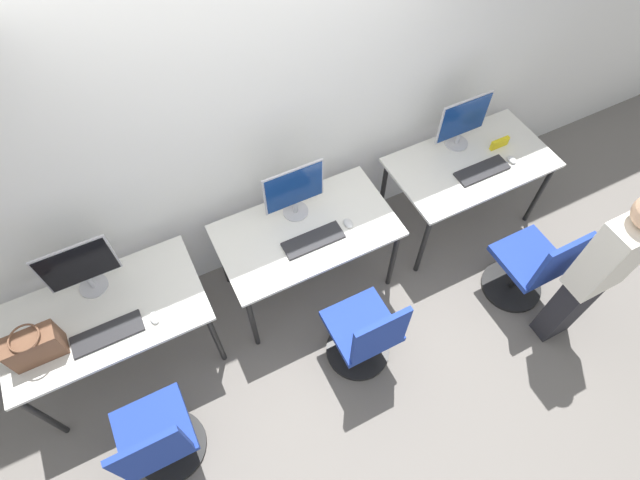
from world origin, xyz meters
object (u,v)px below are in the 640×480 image
mouse_left (154,318)px  monitor_center (294,191)px  monitor_right (463,121)px  mouse_center (348,223)px  keyboard_right (482,171)px  keyboard_center (313,240)px  office_chair_left (159,442)px  office_chair_center (365,336)px  monitor_left (80,268)px  office_chair_right (531,268)px  handbag (34,346)px  keyboard_left (108,334)px  mouse_right (512,160)px  person_right (599,271)px

mouse_left → monitor_center: 1.23m
monitor_right → mouse_center: bearing=-164.9°
mouse_center → keyboard_right: 1.16m
mouse_center → keyboard_center: bearing=-177.0°
office_chair_left → monitor_center: monitor_center is taller
office_chair_center → keyboard_center: bearing=96.0°
monitor_left → monitor_right: (2.89, -0.00, 0.00)m
monitor_left → keyboard_right: monitor_left is taller
office_chair_left → office_chair_right: size_ratio=1.00×
mouse_center → handbag: 2.11m
keyboard_left → keyboard_center: size_ratio=1.00×
mouse_center → office_chair_center: office_chair_center is taller
keyboard_right → office_chair_right: bearing=-88.4°
keyboard_center → mouse_center: (0.28, 0.02, 0.01)m
office_chair_center → mouse_right: 1.80m
handbag → office_chair_left: bearing=-58.9°
monitor_right → person_right: 1.44m
monitor_center → mouse_left: bearing=-162.3°
keyboard_center → office_chair_left: bearing=-154.0°
monitor_center → mouse_right: monitor_center is taller
keyboard_center → mouse_right: bearing=-0.7°
office_chair_left → monitor_right: 3.09m
mouse_center → monitor_right: size_ratio=0.20×
keyboard_left → handbag: (-0.38, 0.05, 0.11)m
mouse_right → person_right: 1.11m
keyboard_center → mouse_center: mouse_center is taller
monitor_right → monitor_left: bearing=180.0°
keyboard_left → monitor_left: bearing=90.0°
mouse_left → office_chair_center: office_chair_center is taller
keyboard_center → mouse_right: 1.72m
monitor_center → person_right: person_right is taller
monitor_left → person_right: (2.94, -1.44, -0.12)m
mouse_left → handbag: size_ratio=0.30×
monitor_left → monitor_center: same height
keyboard_left → mouse_left: size_ratio=4.82×
mouse_left → keyboard_right: size_ratio=0.21×
mouse_right → keyboard_left: bearing=-179.5°
keyboard_left → office_chair_left: bearing=-86.8°
mouse_center → monitor_center: bearing=136.2°
mouse_left → office_chair_right: bearing=-14.3°
office_chair_left → keyboard_center: size_ratio=2.11×
monitor_left → mouse_right: monitor_left is taller
monitor_center → person_right: 2.05m
keyboard_left → office_chair_right: bearing=-13.4°
keyboard_center → office_chair_center: size_ratio=0.48×
keyboard_left → monitor_right: bearing=7.5°
mouse_center → mouse_left: bearing=-176.3°
mouse_right → office_chair_right: (-0.25, -0.72, -0.38)m
keyboard_center → keyboard_right: (1.44, -0.01, 0.00)m
person_right → handbag: person_right is taller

